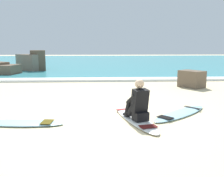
% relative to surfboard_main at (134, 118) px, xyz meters
% --- Properties ---
extents(ground_plane, '(80.00, 80.00, 0.00)m').
position_rel_surfboard_main_xyz_m(ground_plane, '(-0.98, 0.37, -0.04)').
color(ground_plane, beige).
extents(sea, '(80.00, 28.00, 0.10)m').
position_rel_surfboard_main_xyz_m(sea, '(-0.98, 20.41, 0.01)').
color(sea, teal).
rests_on(sea, ground).
extents(breaking_foam, '(80.00, 0.90, 0.11)m').
position_rel_surfboard_main_xyz_m(breaking_foam, '(-0.98, 6.71, 0.02)').
color(breaking_foam, white).
rests_on(breaking_foam, ground).
extents(surfboard_main, '(1.09, 2.60, 0.08)m').
position_rel_surfboard_main_xyz_m(surfboard_main, '(0.00, 0.00, 0.00)').
color(surfboard_main, white).
rests_on(surfboard_main, ground).
extents(surfer_seated, '(0.56, 0.77, 0.95)m').
position_rel_surfboard_main_xyz_m(surfer_seated, '(0.04, -0.25, 0.40)').
color(surfer_seated, black).
rests_on(surfer_seated, surfboard_main).
extents(surfboard_spare_near, '(2.13, 0.73, 0.08)m').
position_rel_surfboard_main_xyz_m(surfboard_spare_near, '(-2.70, -0.29, 0.00)').
color(surfboard_spare_near, '#9ED1E5').
rests_on(surfboard_spare_near, ground).
extents(surfboard_spare_far, '(2.01, 1.88, 0.08)m').
position_rel_surfboard_main_xyz_m(surfboard_spare_far, '(1.25, 0.34, 0.00)').
color(surfboard_spare_far, '#9ED1E5').
rests_on(surfboard_spare_far, ground).
extents(rock_outcrop_distant, '(3.30, 3.80, 1.43)m').
position_rel_surfboard_main_xyz_m(rock_outcrop_distant, '(-5.77, 10.57, 0.51)').
color(rock_outcrop_distant, brown).
rests_on(rock_outcrop_distant, ground).
extents(shoreline_rock, '(1.11, 1.19, 0.71)m').
position_rel_surfboard_main_xyz_m(shoreline_rock, '(3.06, 4.48, 0.32)').
color(shoreline_rock, brown).
rests_on(shoreline_rock, ground).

